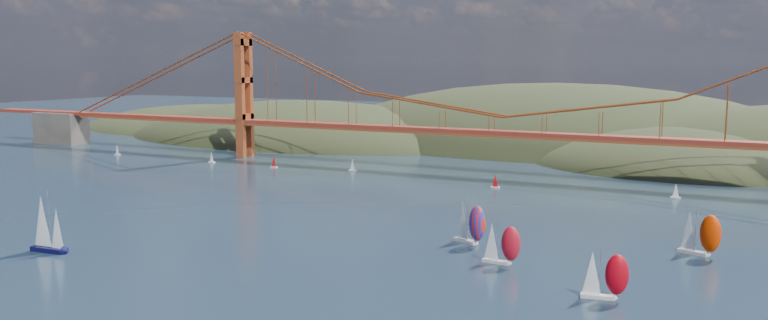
{
  "coord_description": "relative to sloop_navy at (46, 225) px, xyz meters",
  "views": [
    {
      "loc": [
        85.83,
        -87.55,
        43.07
      ],
      "look_at": [
        -4.57,
        90.0,
        16.29
      ],
      "focal_mm": 35.0,
      "sensor_mm": 36.0,
      "label": 1
    }
  ],
  "objects": [
    {
      "name": "distant_boat_2",
      "position": [
        -32.05,
        132.81,
        -3.81
      ],
      "size": [
        3.0,
        2.0,
        4.7
      ],
      "color": "silver",
      "rests_on": "ground"
    },
    {
      "name": "racer_0",
      "position": [
        94.38,
        36.69,
        -1.72
      ],
      "size": [
        8.33,
        3.48,
        9.52
      ],
      "rotation": [
        0.0,
        0.0,
        -0.06
      ],
      "color": "silver",
      "rests_on": "ground"
    },
    {
      "name": "distant_boat_0",
      "position": [
        -119.2,
        133.65,
        -3.81
      ],
      "size": [
        3.0,
        2.0,
        4.7
      ],
      "color": "silver",
      "rests_on": "ground"
    },
    {
      "name": "racer_3",
      "position": [
        131.24,
        63.63,
        -1.15
      ],
      "size": [
        9.59,
        6.24,
        10.72
      ],
      "rotation": [
        0.0,
        0.0,
        -0.36
      ],
      "color": "silver",
      "rests_on": "ground"
    },
    {
      "name": "distant_boat_9",
      "position": [
        62.83,
        127.17,
        -3.81
      ],
      "size": [
        3.0,
        2.0,
        4.7
      ],
      "color": "silver",
      "rests_on": "ground"
    },
    {
      "name": "distant_boat_1",
      "position": [
        -63.92,
        132.86,
        -3.81
      ],
      "size": [
        3.0,
        2.0,
        4.7
      ],
      "color": "silver",
      "rests_on": "ground"
    },
    {
      "name": "headlands",
      "position": [
        101.6,
        253.56,
        -18.67
      ],
      "size": [
        725.0,
        225.0,
        96.0
      ],
      "color": "black",
      "rests_on": "ground"
    },
    {
      "name": "distant_boat_3",
      "position": [
        0.77,
        138.9,
        -3.81
      ],
      "size": [
        3.0,
        2.0,
        4.7
      ],
      "color": "silver",
      "rests_on": "ground"
    },
    {
      "name": "distant_boat_8",
      "position": [
        119.36,
        134.37,
        -3.81
      ],
      "size": [
        3.0,
        2.0,
        4.7
      ],
      "color": "silver",
      "rests_on": "ground"
    },
    {
      "name": "sloop_navy",
      "position": [
        0.0,
        0.0,
        0.0
      ],
      "size": [
        9.21,
        5.41,
        14.08
      ],
      "rotation": [
        0.0,
        0.0,
        0.08
      ],
      "color": "black",
      "rests_on": "ground"
    },
    {
      "name": "racer_1",
      "position": [
        118.42,
        22.58,
        -1.68
      ],
      "size": [
        8.54,
        4.35,
        9.6
      ],
      "rotation": [
        0.0,
        0.0,
        0.18
      ],
      "color": "silver",
      "rests_on": "ground"
    },
    {
      "name": "bridge",
      "position": [
        54.9,
        155.27,
        26.02
      ],
      "size": [
        552.0,
        12.0,
        55.0
      ],
      "color": "maroon",
      "rests_on": "ground"
    },
    {
      "name": "racer_rwb",
      "position": [
        82.21,
        50.42,
        -1.15
      ],
      "size": [
        9.55,
        6.81,
        10.72
      ],
      "rotation": [
        0.0,
        0.0,
        -0.44
      ],
      "color": "silver",
      "rests_on": "ground"
    }
  ]
}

